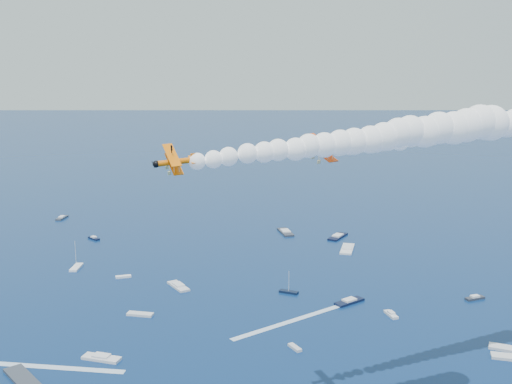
# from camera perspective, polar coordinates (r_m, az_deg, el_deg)

# --- Properties ---
(biplane_lead) EXTENTS (11.68, 12.70, 8.02)m
(biplane_lead) POSITION_cam_1_polar(r_m,az_deg,el_deg) (109.34, 6.24, 3.84)
(biplane_lead) COLOR #FF4405
(biplane_trail) EXTENTS (9.19, 10.24, 6.91)m
(biplane_trail) POSITION_cam_1_polar(r_m,az_deg,el_deg) (91.24, -7.47, 2.78)
(biplane_trail) COLOR orange
(smoke_trail_lead) EXTENTS (60.43, 53.66, 10.56)m
(smoke_trail_lead) POSITION_cam_1_polar(r_m,az_deg,el_deg) (125.85, 17.89, 5.37)
(smoke_trail_lead) COLOR white
(smoke_trail_trail) EXTENTS (60.18, 47.83, 10.56)m
(smoke_trail_trail) POSITION_cam_1_polar(r_m,az_deg,el_deg) (100.26, 9.07, 4.79)
(smoke_trail_trail) COLOR white
(spectator_boats) EXTENTS (239.30, 157.71, 0.70)m
(spectator_boats) POSITION_cam_1_polar(r_m,az_deg,el_deg) (199.67, 4.54, -8.75)
(spectator_boats) COLOR black
(spectator_boats) RESTS_ON ground
(boat_wakes) EXTENTS (87.96, 47.87, 0.04)m
(boat_wakes) POSITION_cam_1_polar(r_m,az_deg,el_deg) (163.67, -7.30, -13.65)
(boat_wakes) COLOR white
(boat_wakes) RESTS_ON ground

